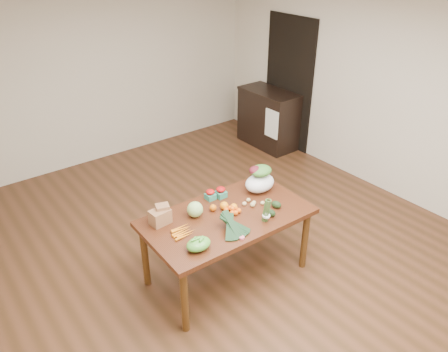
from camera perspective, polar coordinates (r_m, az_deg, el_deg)
floor at (r=5.13m, az=0.52°, el=-8.83°), size 6.00×6.00×0.00m
room_walls at (r=4.43m, az=0.59°, el=5.09°), size 5.02×6.02×2.70m
dining_table at (r=4.49m, az=0.39°, el=-9.09°), size 1.66×0.95×0.75m
doorway_dark at (r=7.21m, az=8.43°, el=11.86°), size 0.02×1.00×2.10m
cabinet at (r=7.34m, az=5.79°, el=7.51°), size 0.52×1.02×0.94m
dish_towel at (r=6.90m, az=6.24°, el=6.77°), size 0.02×0.28×0.45m
paper_bag at (r=4.15m, az=-8.35°, el=-5.12°), size 0.25×0.21×0.18m
cabbage at (r=4.22m, az=-3.81°, el=-4.37°), size 0.16×0.16×0.16m
strawberry_basket_a at (r=4.49m, az=-1.79°, el=-2.55°), size 0.10×0.10×0.09m
strawberry_basket_b at (r=4.53m, az=-0.42°, el=-2.24°), size 0.10×0.10×0.09m
orange_a at (r=4.31m, az=-1.45°, el=-4.17°), size 0.07×0.07×0.07m
orange_b at (r=4.33m, az=0.03°, el=-3.90°), size 0.08×0.08×0.08m
orange_c at (r=4.32m, az=1.29°, el=-4.06°), size 0.07×0.07×0.07m
mandarin_cluster at (r=4.27m, az=1.10°, el=-4.43°), size 0.18×0.18×0.08m
carrots at (r=4.04m, az=-5.47°, el=-7.25°), size 0.22×0.19×0.03m
snap_pea_bag at (r=3.82m, az=-3.34°, el=-8.87°), size 0.23×0.17×0.10m
kale_bunch at (r=3.98m, az=1.46°, el=-6.56°), size 0.33×0.41×0.16m
asparagus_bundle at (r=4.13m, az=5.57°, el=-4.49°), size 0.08×0.12×0.26m
potato_a at (r=4.41m, az=2.68°, el=-3.63°), size 0.05×0.04×0.04m
potato_b at (r=4.39m, az=3.77°, el=-3.75°), size 0.06×0.05×0.05m
potato_c at (r=4.43m, az=3.93°, el=-3.49°), size 0.05×0.04×0.04m
potato_d at (r=4.47m, az=3.21°, el=-3.14°), size 0.05×0.04×0.04m
potato_e at (r=4.43m, az=5.05°, el=-3.52°), size 0.04×0.04×0.04m
avocado_a at (r=4.26m, az=6.11°, el=-4.81°), size 0.10×0.12×0.07m
avocado_b at (r=4.39m, az=6.84°, el=-3.73°), size 0.10×0.12×0.07m
salad_bag at (r=4.61m, az=4.70°, el=-0.51°), size 0.35×0.26×0.26m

